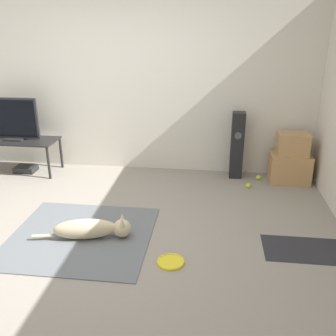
{
  "coord_description": "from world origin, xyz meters",
  "views": [
    {
      "loc": [
        1.14,
        -3.17,
        2.04
      ],
      "look_at": [
        0.64,
        0.94,
        0.45
      ],
      "focal_mm": 40.0,
      "sensor_mm": 36.0,
      "label": 1
    }
  ],
  "objects": [
    {
      "name": "tv",
      "position": [
        -1.68,
        1.71,
        0.78
      ],
      "size": [
        0.76,
        0.2,
        0.61
      ],
      "color": "#232326",
      "rests_on": "tv_stand"
    },
    {
      "name": "game_console",
      "position": [
        -1.58,
        1.7,
        0.04
      ],
      "size": [
        0.3,
        0.23,
        0.08
      ],
      "color": "black",
      "rests_on": "ground_plane"
    },
    {
      "name": "tennis_ball_near_speaker",
      "position": [
        1.65,
        1.5,
        0.03
      ],
      "size": [
        0.07,
        0.07,
        0.07
      ],
      "color": "#C6E033",
      "rests_on": "ground_plane"
    },
    {
      "name": "floor_speaker",
      "position": [
        1.49,
        1.88,
        0.47
      ],
      "size": [
        0.18,
        0.18,
        0.94
      ],
      "color": "black",
      "rests_on": "ground_plane"
    },
    {
      "name": "cardboard_box_lower",
      "position": [
        2.22,
        1.81,
        0.2
      ],
      "size": [
        0.54,
        0.38,
        0.39
      ],
      "color": "tan",
      "rests_on": "ground_plane"
    },
    {
      "name": "ground_plane",
      "position": [
        0.0,
        0.0,
        0.0
      ],
      "size": [
        12.0,
        12.0,
        0.0
      ],
      "primitive_type": "plane",
      "color": "gray"
    },
    {
      "name": "tv_stand",
      "position": [
        -1.68,
        1.71,
        0.44
      ],
      "size": [
        1.2,
        0.51,
        0.49
      ],
      "color": "black",
      "rests_on": "ground_plane"
    },
    {
      "name": "frisbee",
      "position": [
        0.82,
        -0.3,
        0.01
      ],
      "size": [
        0.25,
        0.25,
        0.03
      ],
      "color": "yellow",
      "rests_on": "ground_plane"
    },
    {
      "name": "door_mat",
      "position": [
        2.08,
        0.06,
        0.0
      ],
      "size": [
        0.79,
        0.47,
        0.01
      ],
      "color": "#28282D",
      "rests_on": "ground_plane"
    },
    {
      "name": "wall_back",
      "position": [
        0.0,
        2.1,
        1.27
      ],
      "size": [
        8.0,
        0.06,
        2.55
      ],
      "color": "beige",
      "rests_on": "ground_plane"
    },
    {
      "name": "cardboard_box_upper",
      "position": [
        2.22,
        1.79,
        0.54
      ],
      "size": [
        0.4,
        0.29,
        0.3
      ],
      "color": "tan",
      "rests_on": "cardboard_box_lower"
    },
    {
      "name": "tennis_ball_by_boxes",
      "position": [
        1.82,
        1.8,
        0.03
      ],
      "size": [
        0.07,
        0.07,
        0.07
      ],
      "color": "#C6E033",
      "rests_on": "ground_plane"
    },
    {
      "name": "area_rug",
      "position": [
        -0.16,
        0.04,
        0.01
      ],
      "size": [
        1.43,
        1.37,
        0.01
      ],
      "color": "slate",
      "rests_on": "ground_plane"
    },
    {
      "name": "dog",
      "position": [
        -0.01,
        0.01,
        0.11
      ],
      "size": [
        0.97,
        0.32,
        0.24
      ],
      "color": "beige",
      "rests_on": "area_rug"
    }
  ]
}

